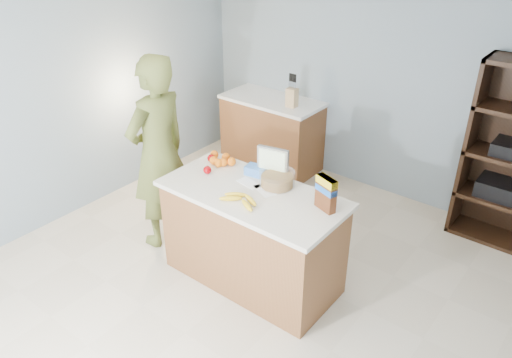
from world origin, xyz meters
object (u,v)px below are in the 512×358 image
Objects in this scene: person at (159,154)px; counter_peninsula at (252,240)px; tv at (273,161)px; cereal_box at (326,191)px.

counter_peninsula is at bearing 91.32° from person.
person is at bearing -162.42° from tv.
cereal_box is at bearing 13.21° from counter_peninsula.
person is 6.79× the size of cereal_box.
counter_peninsula is at bearing -166.79° from cereal_box.
tv reaches higher than cereal_box.
person reaches higher than cereal_box.
person is at bearing -177.96° from counter_peninsula.
person reaches higher than counter_peninsula.
counter_peninsula is 5.53× the size of tv.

